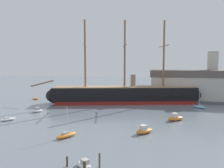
% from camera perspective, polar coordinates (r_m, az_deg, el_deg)
% --- Properties ---
extents(tall_ship, '(56.73, 20.67, 27.91)m').
position_cam_1_polar(tall_ship, '(76.90, 3.19, -2.64)').
color(tall_ship, maroon).
rests_on(tall_ship, ground).
extents(motorboat_foreground_right, '(3.17, 2.91, 1.28)m').
position_cam_1_polar(motorboat_foreground_right, '(31.26, -7.04, -19.71)').
color(motorboat_foreground_right, silver).
rests_on(motorboat_foreground_right, ground).
extents(sailboat_near_centre, '(3.24, 4.45, 5.67)m').
position_cam_1_polar(sailboat_near_centre, '(43.24, -11.49, -12.54)').
color(sailboat_near_centre, orange).
rests_on(sailboat_near_centre, ground).
extents(sailboat_mid_left, '(3.01, 3.52, 4.68)m').
position_cam_1_polar(sailboat_mid_left, '(59.56, -24.88, -8.06)').
color(sailboat_mid_left, silver).
rests_on(sailboat_mid_left, ground).
extents(motorboat_mid_right, '(3.92, 4.14, 1.69)m').
position_cam_1_polar(motorboat_mid_right, '(45.16, 8.13, -11.55)').
color(motorboat_mid_right, orange).
rests_on(motorboat_mid_right, ground).
extents(motorboat_alongside_bow, '(3.04, 3.51, 1.39)m').
position_cam_1_polar(motorboat_alongside_bow, '(66.41, -18.47, -6.40)').
color(motorboat_alongside_bow, silver).
rests_on(motorboat_alongside_bow, ground).
extents(motorboat_alongside_stern, '(4.53, 4.08, 1.82)m').
position_cam_1_polar(motorboat_alongside_stern, '(56.38, 15.78, -8.24)').
color(motorboat_alongside_stern, orange).
rests_on(motorboat_alongside_stern, ground).
extents(dinghy_far_left, '(2.30, 2.95, 0.64)m').
position_cam_1_polar(dinghy_far_left, '(90.10, -18.75, -3.49)').
color(dinghy_far_left, orange).
rests_on(dinghy_far_left, ground).
extents(sailboat_far_right, '(4.18, 3.29, 5.41)m').
position_cam_1_polar(sailboat_far_right, '(73.67, 21.35, -5.38)').
color(sailboat_far_right, '#7FB2D6').
rests_on(sailboat_far_right, ground).
extents(sailboat_distant_centre, '(3.57, 4.85, 6.20)m').
position_cam_1_polar(sailboat_distant_centre, '(87.30, 2.83, -3.36)').
color(sailboat_distant_centre, gold).
rests_on(sailboat_distant_centre, ground).
extents(mooring_piling_nearest, '(0.25, 0.25, 1.93)m').
position_cam_1_polar(mooring_piling_nearest, '(31.15, -3.19, -18.73)').
color(mooring_piling_nearest, '#4C3D2D').
rests_on(mooring_piling_nearest, ground).
extents(mooring_piling_right_pair, '(0.26, 0.26, 1.39)m').
position_cam_1_polar(mooring_piling_right_pair, '(31.97, -11.31, -18.70)').
color(mooring_piling_right_pair, '#423323').
rests_on(mooring_piling_right_pair, ground).
extents(mooring_piling_midwater, '(0.34, 0.34, 1.70)m').
position_cam_1_polar(mooring_piling_midwater, '(29.56, -6.96, -20.39)').
color(mooring_piling_midwater, '#382B1E').
rests_on(mooring_piling_midwater, ground).
extents(dockside_warehouse_right, '(47.52, 18.36, 17.92)m').
position_cam_1_polar(dockside_warehouse_right, '(90.10, 24.02, -0.29)').
color(dockside_warehouse_right, '#565659').
rests_on(dockside_warehouse_right, ground).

